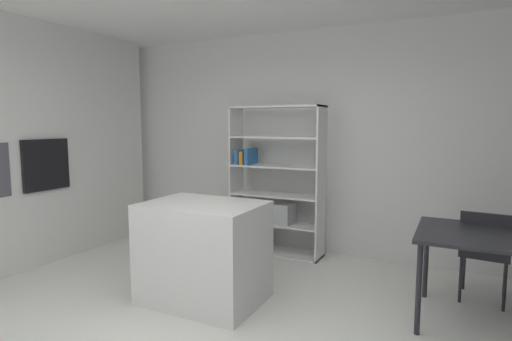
% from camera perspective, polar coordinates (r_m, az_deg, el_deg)
% --- Properties ---
extents(back_partition, '(6.85, 0.06, 2.84)m').
position_cam_1_polar(back_partition, '(5.33, 8.57, 3.84)').
color(back_partition, silver).
rests_on(back_partition, ground_plane).
extents(built_in_oven, '(0.06, 0.59, 0.60)m').
position_cam_1_polar(built_in_oven, '(5.38, -27.20, 0.76)').
color(built_in_oven, black).
rests_on(built_in_oven, ground_plane).
extents(kitchen_island, '(1.08, 0.79, 0.93)m').
position_cam_1_polar(kitchen_island, '(3.94, -7.29, -11.18)').
color(kitchen_island, silver).
rests_on(kitchen_island, ground_plane).
extents(open_bookshelf, '(1.20, 0.37, 1.88)m').
position_cam_1_polar(open_bookshelf, '(5.26, 2.21, -3.16)').
color(open_bookshelf, white).
rests_on(open_bookshelf, ground_plane).
extents(dining_table, '(1.11, 0.91, 0.78)m').
position_cam_1_polar(dining_table, '(3.86, 29.85, -8.85)').
color(dining_table, '#232328').
rests_on(dining_table, ground_plane).
extents(dining_chair_far, '(0.45, 0.46, 0.87)m').
position_cam_1_polar(dining_chair_far, '(4.37, 29.23, -9.42)').
color(dining_chair_far, '#232328').
rests_on(dining_chair_far, ground_plane).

